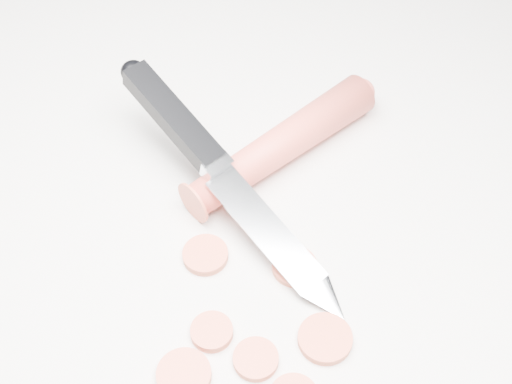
{
  "coord_description": "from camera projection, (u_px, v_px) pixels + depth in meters",
  "views": [
    {
      "loc": [
        0.01,
        -0.27,
        0.45
      ],
      "look_at": [
        0.0,
        0.06,
        0.02
      ],
      "focal_mm": 50.0,
      "sensor_mm": 36.0,
      "label": 1
    }
  ],
  "objects": [
    {
      "name": "carrot_slice_3",
      "position": [
        256.0,
        359.0,
        0.48
      ],
      "size": [
        0.03,
        0.03,
        0.01
      ],
      "primitive_type": "cylinder",
      "color": "#D64B32",
      "rests_on": "ground"
    },
    {
      "name": "carrot_slice_4",
      "position": [
        325.0,
        339.0,
        0.49
      ],
      "size": [
        0.04,
        0.04,
        0.01
      ],
      "primitive_type": "cylinder",
      "color": "#D64B32",
      "rests_on": "ground"
    },
    {
      "name": "carrot_slice_2",
      "position": [
        294.0,
        266.0,
        0.52
      ],
      "size": [
        0.03,
        0.03,
        0.01
      ],
      "primitive_type": "cylinder",
      "color": "#D64B32",
      "rests_on": "ground"
    },
    {
      "name": "carrot_slice_5",
      "position": [
        205.0,
        255.0,
        0.53
      ],
      "size": [
        0.03,
        0.03,
        0.01
      ],
      "primitive_type": "cylinder",
      "color": "#D64B32",
      "rests_on": "ground"
    },
    {
      "name": "carrot_slice_0",
      "position": [
        184.0,
        375.0,
        0.47
      ],
      "size": [
        0.04,
        0.04,
        0.01
      ],
      "primitive_type": "cylinder",
      "color": "#D64B32",
      "rests_on": "ground"
    },
    {
      "name": "ground",
      "position": [
        251.0,
        275.0,
        0.52
      ],
      "size": [
        2.4,
        2.4,
        0.0
      ],
      "primitive_type": "plane",
      "color": "silver",
      "rests_on": "ground"
    },
    {
      "name": "carrot_slice_1",
      "position": [
        212.0,
        332.0,
        0.49
      ],
      "size": [
        0.03,
        0.03,
        0.01
      ],
      "primitive_type": "cylinder",
      "color": "#D64B32",
      "rests_on": "ground"
    },
    {
      "name": "carrot",
      "position": [
        282.0,
        144.0,
        0.58
      ],
      "size": [
        0.16,
        0.14,
        0.03
      ],
      "primitive_type": "cylinder",
      "rotation": [
        1.57,
        0.0,
        -0.84
      ],
      "color": "#D33E32",
      "rests_on": "ground"
    },
    {
      "name": "kitchen_knife",
      "position": [
        229.0,
        179.0,
        0.53
      ],
      "size": [
        0.2,
        0.21,
        0.07
      ],
      "primitive_type": null,
      "color": "silver",
      "rests_on": "ground"
    }
  ]
}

